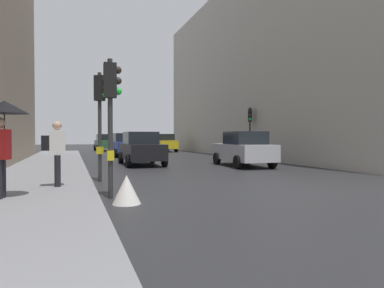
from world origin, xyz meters
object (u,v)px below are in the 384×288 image
warning_sign_triangle (127,190)px  traffic_light_near_right (100,106)px  traffic_light_mid_street (250,124)px  car_silver_hatchback (243,149)px  car_green_estate (105,142)px  car_yellow_taxi (163,143)px  pedestrian_with_umbrella (3,122)px  car_blue_van (125,145)px  traffic_light_near_left (111,102)px  car_dark_suv (141,148)px  pedestrian_with_black_backpack (56,149)px

warning_sign_triangle → traffic_light_near_right: bearing=93.4°
traffic_light_mid_street → car_silver_hatchback: size_ratio=0.80×
traffic_light_mid_street → car_green_estate: (-7.69, 17.27, -1.48)m
traffic_light_near_right → car_yellow_taxi: (7.74, 21.26, -1.64)m
pedestrian_with_umbrella → traffic_light_mid_street: bearing=42.3°
traffic_light_near_right → car_green_estate: (2.40, 25.23, -1.64)m
car_blue_van → warning_sign_triangle: (-2.65, -18.40, -0.55)m
car_green_estate → pedestrian_with_umbrella: size_ratio=1.99×
car_silver_hatchback → car_green_estate: bearing=102.8°
car_silver_hatchback → traffic_light_near_left: bearing=-136.7°
car_green_estate → warning_sign_triangle: bearing=-94.2°
car_dark_suv → pedestrian_with_black_backpack: 8.93m
car_silver_hatchback → warning_sign_triangle: (-7.06, -7.70, -0.55)m
car_blue_van → warning_sign_triangle: car_blue_van is taller
car_yellow_taxi → traffic_light_mid_street: bearing=-80.0°
traffic_light_near_right → car_yellow_taxi: 22.68m
traffic_light_near_right → pedestrian_with_black_backpack: size_ratio=2.06×
car_green_estate → pedestrian_with_black_backpack: size_ratio=2.40×
car_yellow_taxi → car_blue_van: bearing=-125.0°
traffic_light_near_right → car_dark_suv: 6.93m
car_silver_hatchback → pedestrian_with_black_backpack: bearing=-147.8°
car_silver_hatchback → car_green_estate: (-4.89, 21.60, 0.00)m
warning_sign_triangle → car_blue_van: bearing=81.8°
traffic_light_mid_street → pedestrian_with_umbrella: (-12.41, -11.30, -0.52)m
traffic_light_near_right → car_blue_van: 14.71m
traffic_light_near_left → car_yellow_taxi: (7.74, 24.50, -1.47)m
traffic_light_mid_street → car_yellow_taxi: bearing=100.0°
traffic_light_near_left → pedestrian_with_black_backpack: bearing=132.7°
traffic_light_near_right → warning_sign_triangle: bearing=-86.6°
pedestrian_with_black_backpack → car_silver_hatchback: bearing=32.2°
warning_sign_triangle → pedestrian_with_umbrella: bearing=164.0°
car_silver_hatchback → warning_sign_triangle: car_silver_hatchback is taller
car_dark_suv → pedestrian_with_umbrella: (-4.90, -9.56, 0.96)m
traffic_light_mid_street → car_green_estate: traffic_light_mid_street is taller
car_blue_van → pedestrian_with_black_backpack: pedestrian_with_black_backpack is taller
car_green_estate → car_silver_hatchback: bearing=-77.2°
pedestrian_with_black_backpack → pedestrian_with_umbrella: bearing=-123.0°
car_yellow_taxi → car_dark_suv: bearing=-108.9°
traffic_light_mid_street → pedestrian_with_black_backpack: 15.07m
warning_sign_triangle → pedestrian_with_black_backpack: bearing=124.6°
pedestrian_with_umbrella → warning_sign_triangle: (2.56, -0.73, -1.52)m
traffic_light_mid_street → traffic_light_near_right: traffic_light_near_right is taller
car_dark_suv → pedestrian_with_black_backpack: pedestrian_with_black_backpack is taller
car_yellow_taxi → warning_sign_triangle: 26.42m
traffic_light_near_right → pedestrian_with_black_backpack: traffic_light_near_right is taller
car_green_estate → traffic_light_mid_street: bearing=-66.0°
pedestrian_with_black_backpack → warning_sign_triangle: 2.88m
traffic_light_near_right → warning_sign_triangle: size_ratio=5.61×
car_blue_van → warning_sign_triangle: size_ratio=6.59×
car_yellow_taxi → car_green_estate: same height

